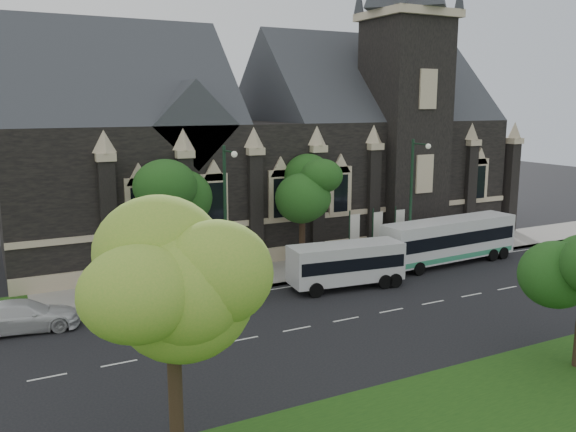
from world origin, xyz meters
TOP-DOWN VIEW (x-y plane):
  - ground at (0.00, 0.00)m, footprint 160.00×160.00m
  - sidewalk at (0.00, 9.50)m, footprint 80.00×5.00m
  - museum at (5.12, 18.78)m, footprint 40.00×17.70m
  - tree_park_near at (-11.77, -8.77)m, footprint 4.42×4.42m
  - tree_walk_right at (3.21, 10.71)m, footprint 4.08×4.08m
  - tree_walk_left at (-5.80, 10.70)m, footprint 3.91×3.91m
  - street_lamp_near at (10.00, 7.09)m, footprint 0.36×1.88m
  - street_lamp_mid at (-4.00, 7.09)m, footprint 0.36×1.88m
  - banner_flag_left at (6.29, 9.00)m, footprint 0.90×0.10m
  - banner_flag_center at (8.29, 9.00)m, footprint 0.90×0.10m
  - banner_flag_right at (10.29, 9.00)m, footprint 0.90×0.10m
  - tour_coach at (12.75, 6.20)m, footprint 11.26×3.14m
  - shuttle_bus at (3.06, 4.80)m, footprint 7.46×3.22m
  - box_trailer at (-4.63, 5.38)m, footprint 3.19×1.87m
  - sedan at (-8.98, 4.92)m, footprint 4.95×1.98m
  - car_far_white at (-15.49, 6.19)m, footprint 5.67×2.93m

SIDE VIEW (x-z plane):
  - ground at x=0.00m, z-range 0.00..0.00m
  - sidewalk at x=0.00m, z-range 0.00..0.15m
  - car_far_white at x=-15.49m, z-range 0.00..1.57m
  - sedan at x=-8.98m, z-range 0.00..1.60m
  - box_trailer at x=-4.63m, z-range 0.11..1.81m
  - shuttle_bus at x=3.06m, z-range 0.22..3.02m
  - tour_coach at x=12.75m, z-range 0.15..3.40m
  - banner_flag_left at x=6.29m, z-range 0.38..4.38m
  - banner_flag_center at x=8.29m, z-range 0.38..4.38m
  - banner_flag_right at x=10.29m, z-range 0.38..4.38m
  - street_lamp_near at x=10.00m, z-range 0.61..9.61m
  - street_lamp_mid at x=-4.00m, z-range 0.61..9.61m
  - tree_walk_left at x=-5.80m, z-range 1.91..9.55m
  - tree_walk_right at x=3.21m, z-range 1.92..9.72m
  - tree_park_near at x=-11.77m, z-range 2.14..10.70m
  - museum at x=5.12m, z-range -6.78..23.12m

